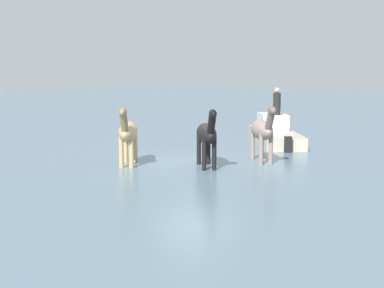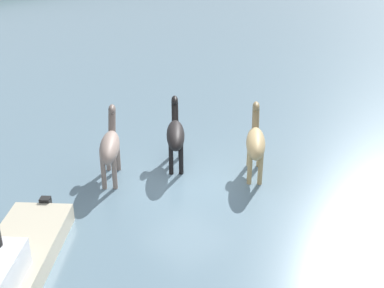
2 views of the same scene
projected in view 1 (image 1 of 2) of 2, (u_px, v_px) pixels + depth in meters
ground_plane at (194, 163)px, 19.84m from camera, size 146.38×146.38×0.00m
horse_mid_herd at (207, 134)px, 18.82m from camera, size 1.99×2.19×1.99m
horse_rear_stallion at (128, 132)px, 19.25m from camera, size 2.23×2.00×2.02m
horse_dark_mare at (262, 130)px, 19.91m from camera, size 2.01×2.22×2.02m
boat_motor_center at (275, 135)px, 25.45m from camera, size 5.28×5.07×1.37m
person_helmsman_aft at (277, 102)px, 25.13m from camera, size 0.32×0.32×1.19m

